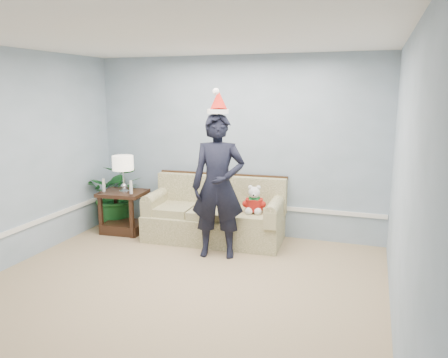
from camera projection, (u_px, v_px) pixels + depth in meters
room_shell at (160, 176)px, 4.31m from camera, size 4.54×5.04×2.74m
wainscot_trim at (124, 220)px, 5.95m from camera, size 4.49×4.99×0.06m
sofa at (215, 217)px, 6.49m from camera, size 2.05×0.97×0.94m
side_table at (124, 216)px, 6.83m from camera, size 0.72×0.62×0.65m
table_lamp at (123, 165)px, 6.60m from camera, size 0.32×0.32×0.57m
candle_pair at (117, 187)px, 6.66m from camera, size 0.53×0.05×0.20m
houseplant at (118, 194)px, 7.14m from camera, size 1.12×1.03×1.03m
man at (218, 186)px, 5.71m from camera, size 0.78×0.60×1.91m
santa_hat at (218, 102)px, 5.51m from camera, size 0.36×0.38×0.33m
teddy_bear at (254, 203)px, 6.11m from camera, size 0.28×0.30×0.40m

